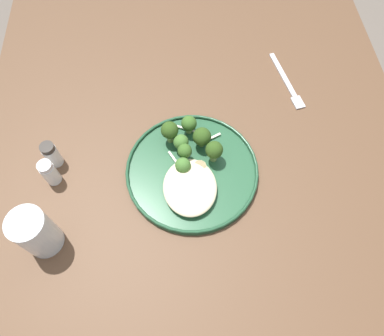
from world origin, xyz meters
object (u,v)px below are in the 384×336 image
at_px(seared_scallop_tilted_round, 186,187).
at_px(broccoli_floret_right_tilted, 214,150).
at_px(broccoli_floret_left_leaning, 189,124).
at_px(broccoli_floret_rear_charred, 170,131).
at_px(pepper_shaker, 52,154).
at_px(seared_scallop_on_noodles, 201,167).
at_px(seared_scallop_tiny_bay, 171,189).
at_px(salt_shaker, 50,173).
at_px(dinner_plate, 192,170).
at_px(water_glass, 37,234).
at_px(broccoli_floret_front_edge, 202,137).
at_px(broccoli_floret_split_head, 181,142).
at_px(dinner_fork, 287,82).
at_px(seared_scallop_left_edge, 189,171).
at_px(broccoli_floret_small_sprig, 183,166).
at_px(broccoli_floret_center_pile, 185,151).
at_px(seared_scallop_front_small, 185,198).

height_order(seared_scallop_tilted_round, broccoli_floret_right_tilted, broccoli_floret_right_tilted).
height_order(seared_scallop_tilted_round, broccoli_floret_left_leaning, broccoli_floret_left_leaning).
bearing_deg(broccoli_floret_right_tilted, broccoli_floret_rear_charred, 58.56).
bearing_deg(pepper_shaker, seared_scallop_on_noodles, -98.79).
height_order(seared_scallop_tiny_bay, salt_shaker, salt_shaker).
bearing_deg(dinner_plate, water_glass, 113.73).
relative_size(broccoli_floret_front_edge, broccoli_floret_left_leaning, 1.10).
relative_size(broccoli_floret_split_head, dinner_fork, 0.25).
relative_size(seared_scallop_left_edge, broccoli_floret_rear_charred, 0.47).
height_order(water_glass, dinner_fork, water_glass).
distance_m(broccoli_floret_rear_charred, broccoli_floret_small_sprig, 0.09).
bearing_deg(broccoli_floret_small_sprig, broccoli_floret_front_edge, -35.53).
relative_size(broccoli_floret_center_pile, broccoli_floret_small_sprig, 1.11).
xyz_separation_m(seared_scallop_left_edge, salt_shaker, (0.01, 0.29, 0.01)).
bearing_deg(water_glass, pepper_shaker, -0.64).
bearing_deg(broccoli_floret_front_edge, broccoli_floret_left_leaning, 33.87).
xyz_separation_m(seared_scallop_front_small, pepper_shaker, (0.12, 0.28, 0.01)).
bearing_deg(seared_scallop_front_small, dinner_plate, -16.34).
height_order(dinner_plate, water_glass, water_glass).
relative_size(broccoli_floret_front_edge, water_glass, 0.48).
distance_m(seared_scallop_tilted_round, broccoli_floret_front_edge, 0.12).
bearing_deg(water_glass, seared_scallop_on_noodles, -67.66).
xyz_separation_m(seared_scallop_on_noodles, seared_scallop_tiny_bay, (-0.05, 0.07, -0.00)).
bearing_deg(broccoli_floret_center_pile, broccoli_floret_split_head, 13.89).
xyz_separation_m(broccoli_floret_right_tilted, broccoli_floret_small_sprig, (-0.03, 0.07, -0.01)).
bearing_deg(dinner_plate, broccoli_floret_center_pile, 24.16).
xyz_separation_m(dinner_plate, broccoli_floret_split_head, (0.06, 0.02, 0.03)).
xyz_separation_m(broccoli_floret_right_tilted, broccoli_floret_split_head, (0.03, 0.07, -0.01)).
distance_m(water_glass, salt_shaker, 0.14).
height_order(broccoli_floret_left_leaning, dinner_fork, broccoli_floret_left_leaning).
bearing_deg(broccoli_floret_right_tilted, broccoli_floret_split_head, 65.46).
bearing_deg(broccoli_floret_front_edge, broccoli_floret_split_head, 98.48).
bearing_deg(seared_scallop_front_small, dinner_fork, -42.39).
height_order(seared_scallop_tilted_round, seared_scallop_left_edge, seared_scallop_tilted_round).
bearing_deg(salt_shaker, seared_scallop_left_edge, -92.54).
distance_m(dinner_plate, salt_shaker, 0.30).
xyz_separation_m(dinner_plate, pepper_shaker, (0.05, 0.30, 0.02)).
xyz_separation_m(dinner_plate, seared_scallop_left_edge, (-0.01, 0.01, 0.01)).
bearing_deg(water_glass, broccoli_floret_center_pile, -60.59).
bearing_deg(seared_scallop_left_edge, water_glass, 112.98).
xyz_separation_m(seared_scallop_tilted_round, pepper_shaker, (0.10, 0.28, 0.01)).
xyz_separation_m(broccoli_floret_small_sprig, dinner_fork, (0.24, -0.28, -0.03)).
distance_m(water_glass, pepper_shaker, 0.18).
distance_m(seared_scallop_on_noodles, broccoli_floret_front_edge, 0.07).
xyz_separation_m(seared_scallop_front_small, broccoli_floret_front_edge, (0.13, -0.05, 0.02)).
distance_m(dinner_plate, broccoli_floret_center_pile, 0.05).
bearing_deg(broccoli_floret_left_leaning, broccoli_floret_center_pile, 168.62).
bearing_deg(dinner_plate, broccoli_floret_rear_charred, 28.02).
relative_size(dinner_fork, pepper_shaker, 2.77).
bearing_deg(seared_scallop_front_small, broccoli_floret_center_pile, -4.01).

